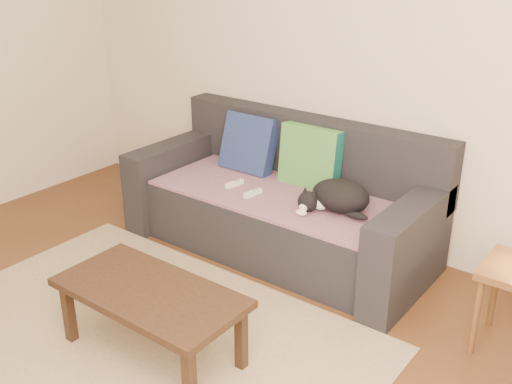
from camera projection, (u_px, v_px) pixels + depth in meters
ground at (108, 360)px, 3.08m from camera, size 4.50×4.50×0.00m
back_wall at (321, 52)px, 4.04m from camera, size 4.50×0.04×2.60m
sofa at (283, 206)px, 4.12m from camera, size 2.10×0.94×0.87m
throw_blanket at (275, 194)px, 4.00m from camera, size 1.66×0.74×0.02m
cushion_navy at (249, 144)px, 4.35m from camera, size 0.42×0.23×0.43m
cushion_green at (310, 158)px, 4.06m from camera, size 0.43×0.15×0.44m
cat at (338, 197)px, 3.69m from camera, size 0.46×0.38×0.20m
wii_remote_a at (235, 184)px, 4.10m from camera, size 0.06×0.15×0.03m
wii_remote_b at (253, 193)px, 3.95m from camera, size 0.06×0.15×0.03m
rug at (130, 345)px, 3.19m from camera, size 2.50×1.80×0.01m
coffee_table at (150, 298)px, 2.99m from camera, size 0.99×0.49×0.39m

